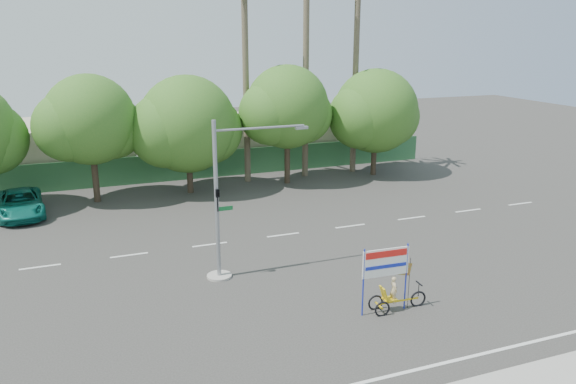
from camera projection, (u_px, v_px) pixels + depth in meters
name	position (u px, v px, depth m)	size (l,w,h in m)	color
ground	(306.00, 307.00, 22.15)	(120.00, 120.00, 0.00)	#33302D
fence	(194.00, 166.00, 41.20)	(38.00, 0.08, 2.00)	#336B3D
building_left	(48.00, 150.00, 41.57)	(12.00, 8.00, 4.00)	#C4B59C
building_right	(276.00, 137.00, 47.75)	(14.00, 8.00, 3.60)	#C4B59C
tree_left	(89.00, 123.00, 34.54)	(6.66, 5.60, 8.07)	#473828
tree_center	(187.00, 127.00, 36.74)	(7.62, 6.40, 7.85)	#473828
tree_right	(287.00, 110.00, 38.91)	(6.90, 5.80, 8.36)	#473828
tree_far_right	(375.00, 114.00, 41.46)	(7.38, 6.20, 7.94)	#473828
palm_tall	(306.00, 32.00, 39.52)	(3.73, 3.79, 17.45)	#70604C
palm_mid	(356.00, 47.00, 41.17)	(3.73, 3.79, 15.45)	#70604C
palm_short	(245.00, 56.00, 38.43)	(3.73, 3.79, 14.45)	#70604C
traffic_signal	(224.00, 214.00, 24.18)	(4.72, 1.10, 7.00)	gray
trike_billboard	(391.00, 285.00, 21.58)	(2.82, 0.67, 2.76)	black
pickup_truck	(20.00, 203.00, 33.02)	(2.47, 5.36, 1.49)	#0F6B5E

